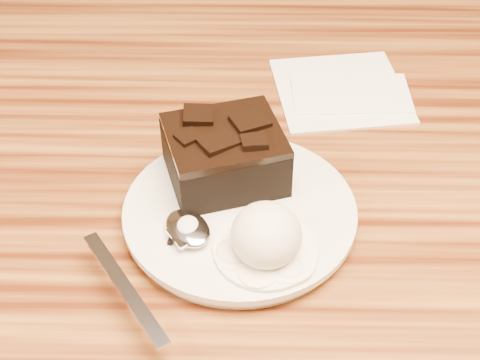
{
  "coord_description": "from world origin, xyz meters",
  "views": [
    {
      "loc": [
        -0.02,
        -0.51,
        1.2
      ],
      "look_at": [
        -0.03,
        -0.06,
        0.79
      ],
      "focal_mm": 54.37,
      "sensor_mm": 36.0,
      "label": 1
    }
  ],
  "objects_px": {
    "napkin": "(341,90)",
    "plate": "(240,215)",
    "ice_cream_scoop": "(266,235)",
    "brownie": "(225,158)",
    "spoon": "(188,230)"
  },
  "relations": [
    {
      "from": "plate",
      "to": "napkin",
      "type": "relative_size",
      "value": 1.51
    },
    {
      "from": "napkin",
      "to": "ice_cream_scoop",
      "type": "bearing_deg",
      "value": -108.47
    },
    {
      "from": "ice_cream_scoop",
      "to": "napkin",
      "type": "xyz_separation_m",
      "value": [
        0.08,
        0.24,
        -0.03
      ]
    },
    {
      "from": "ice_cream_scoop",
      "to": "spoon",
      "type": "xyz_separation_m",
      "value": [
        -0.06,
        0.02,
        -0.01
      ]
    },
    {
      "from": "ice_cream_scoop",
      "to": "napkin",
      "type": "distance_m",
      "value": 0.26
    },
    {
      "from": "plate",
      "to": "spoon",
      "type": "xyz_separation_m",
      "value": [
        -0.04,
        -0.03,
        0.01
      ]
    },
    {
      "from": "brownie",
      "to": "napkin",
      "type": "xyz_separation_m",
      "value": [
        0.12,
        0.16,
        -0.04
      ]
    },
    {
      "from": "plate",
      "to": "ice_cream_scoop",
      "type": "bearing_deg",
      "value": -66.04
    },
    {
      "from": "ice_cream_scoop",
      "to": "spoon",
      "type": "height_order",
      "value": "ice_cream_scoop"
    },
    {
      "from": "plate",
      "to": "napkin",
      "type": "height_order",
      "value": "plate"
    },
    {
      "from": "spoon",
      "to": "napkin",
      "type": "height_order",
      "value": "spoon"
    },
    {
      "from": "plate",
      "to": "napkin",
      "type": "bearing_deg",
      "value": 62.09
    },
    {
      "from": "spoon",
      "to": "napkin",
      "type": "bearing_deg",
      "value": 23.32
    },
    {
      "from": "napkin",
      "to": "plate",
      "type": "bearing_deg",
      "value": -117.91
    },
    {
      "from": "plate",
      "to": "spoon",
      "type": "distance_m",
      "value": 0.05
    }
  ]
}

